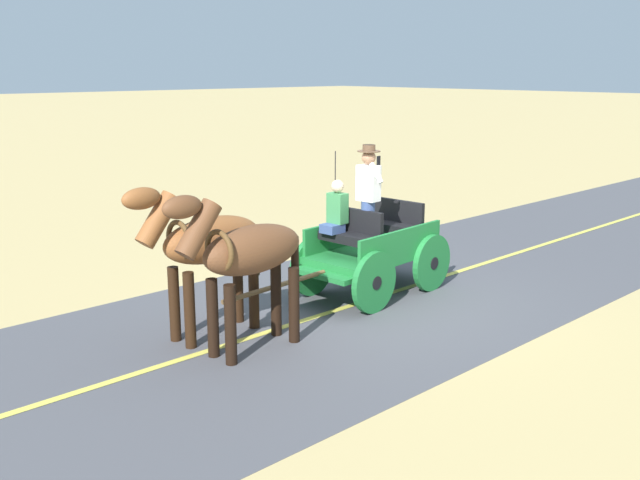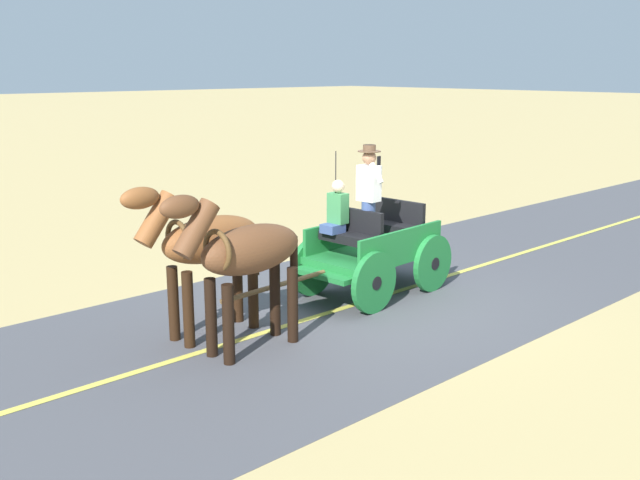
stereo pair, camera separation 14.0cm
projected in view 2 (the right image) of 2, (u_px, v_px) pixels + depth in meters
ground_plane at (369, 300)px, 11.63m from camera, size 200.00×200.00×0.00m
road_surface at (369, 300)px, 11.63m from camera, size 5.49×160.00×0.01m
road_centre_stripe at (369, 300)px, 11.63m from camera, size 0.12×160.00×0.00m
horse_drawn_carriage at (371, 246)px, 11.79m from camera, size 1.56×4.52×2.50m
horse_near_side at (245, 254)px, 9.26m from camera, size 0.61×2.13×2.21m
horse_off_side at (205, 244)px, 9.81m from camera, size 0.58×2.13×2.21m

